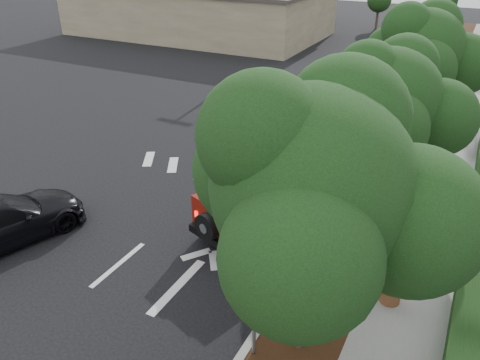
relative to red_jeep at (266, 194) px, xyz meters
The scene contains 17 objects.
ground 4.83m from the red_jeep, 126.68° to the right, with size 120.00×120.00×0.00m, color black.
curb 8.49m from the red_jeep, 77.70° to the left, with size 0.20×70.00×0.15m, color #9E9B93.
planting_strip 8.76m from the red_jeep, 71.25° to the left, with size 1.80×70.00×0.12m, color black.
sidewalk 9.54m from the red_jeep, 60.31° to the left, with size 2.00×70.00×0.12m, color gray.
commercial_building 32.29m from the red_jeep, 125.63° to the left, with size 22.00×12.00×4.00m, color #83745A.
transmission_tower 44.36m from the red_jeep, 85.87° to the left, with size 7.00×4.00×28.00m, color slate, non-canonical shape.
street_tree_near 5.22m from the red_jeep, 56.77° to the right, with size 3.80×3.80×5.92m, color black, non-canonical shape.
street_tree_mid 4.07m from the red_jeep, 44.37° to the left, with size 3.20×3.20×5.32m, color black, non-canonical shape.
street_tree_far 9.71m from the red_jeep, 73.16° to the left, with size 3.40×3.40×5.62m, color black, non-canonical shape.
light_pole_a 24.13m from the red_jeep, 112.71° to the left, with size 2.00×0.22×9.00m, color slate, non-canonical shape.
light_pole_b 35.77m from the red_jeep, 106.75° to the left, with size 2.00×0.22×9.00m, color slate, non-canonical shape.
red_jeep is the anchor object (origin of this frame).
silver_suv_ahead 6.92m from the red_jeep, 102.72° to the left, with size 2.55×5.53×1.54m, color #A4A7AC.
silver_sedan_oncoming 11.90m from the red_jeep, 112.70° to the left, with size 1.48×4.24×1.40m, color #ABAEB3.
parked_suv 25.00m from the red_jeep, 119.76° to the left, with size 1.63×4.05×1.38m, color #969A9D.
speed_hump_sign 5.37m from the red_jeep, 68.03° to the right, with size 1.24×0.12×2.63m.
terracotta_planter 4.70m from the red_jeep, 23.71° to the right, with size 0.63×0.63×1.10m.
Camera 1 is at (7.89, -7.75, 8.26)m, focal length 35.00 mm.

